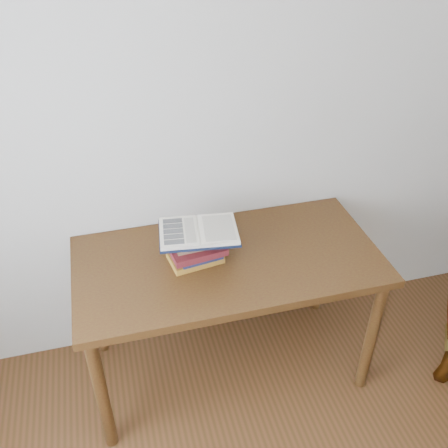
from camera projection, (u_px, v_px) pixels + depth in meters
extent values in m
cube|color=beige|center=(219.00, 124.00, 2.38)|extent=(3.50, 0.04, 2.60)
cube|color=#443011|center=(228.00, 261.00, 2.39)|extent=(1.46, 0.73, 0.04)
cylinder|color=#443011|center=(102.00, 394.00, 2.23)|extent=(0.06, 0.06, 0.74)
cylinder|color=#443011|center=(371.00, 336.00, 2.51)|extent=(0.06, 0.06, 0.74)
cylinder|color=#443011|center=(95.00, 302.00, 2.71)|extent=(0.06, 0.06, 0.74)
cylinder|color=#443011|center=(322.00, 262.00, 2.99)|extent=(0.06, 0.06, 0.74)
cube|color=#A87D26|center=(195.00, 257.00, 2.35)|extent=(0.26, 0.19, 0.03)
cube|color=navy|center=(199.00, 253.00, 2.33)|extent=(0.21, 0.16, 0.03)
cube|color=#5B1C16|center=(197.00, 248.00, 2.30)|extent=(0.27, 0.20, 0.03)
cube|color=#92664B|center=(195.00, 240.00, 2.31)|extent=(0.21, 0.16, 0.03)
cube|color=#A87D26|center=(194.00, 236.00, 2.28)|extent=(0.22, 0.17, 0.03)
cube|color=black|center=(199.00, 233.00, 2.27)|extent=(0.39, 0.29, 0.01)
cube|color=beige|center=(179.00, 232.00, 2.25)|extent=(0.20, 0.26, 0.02)
cube|color=beige|center=(218.00, 229.00, 2.27)|extent=(0.20, 0.26, 0.02)
cylinder|color=beige|center=(198.00, 231.00, 2.26)|extent=(0.04, 0.24, 0.01)
cube|color=black|center=(172.00, 221.00, 2.31)|extent=(0.09, 0.04, 0.00)
cube|color=black|center=(173.00, 226.00, 2.27)|extent=(0.09, 0.04, 0.00)
cube|color=black|center=(173.00, 231.00, 2.24)|extent=(0.09, 0.04, 0.00)
cube|color=black|center=(174.00, 236.00, 2.21)|extent=(0.09, 0.04, 0.00)
cube|color=black|center=(174.00, 242.00, 2.18)|extent=(0.09, 0.04, 0.00)
cube|color=beige|center=(190.00, 230.00, 2.25)|extent=(0.07, 0.20, 0.00)
cube|color=beige|center=(219.00, 228.00, 2.26)|extent=(0.16, 0.21, 0.00)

